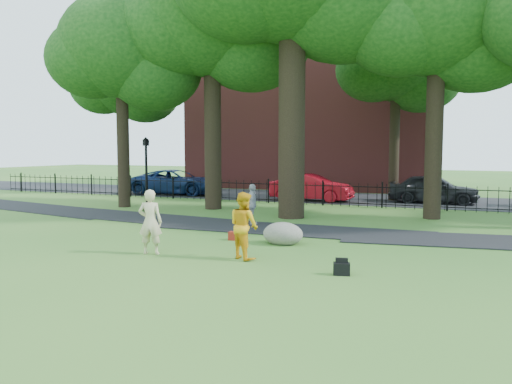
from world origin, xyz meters
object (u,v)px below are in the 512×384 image
at_px(boulder, 283,232).
at_px(lamppost, 146,175).
at_px(woman, 150,222).
at_px(man, 244,225).
at_px(red_sedan, 311,188).

relative_size(boulder, lamppost, 0.36).
bearing_deg(lamppost, woman, -36.64).
relative_size(man, red_sedan, 0.39).
xyz_separation_m(boulder, red_sedan, (-2.81, 12.39, 0.39)).
xyz_separation_m(man, boulder, (0.25, 2.34, -0.52)).
height_order(man, red_sedan, man).
xyz_separation_m(woman, lamppost, (-5.69, 7.90, 0.79)).
relative_size(woman, red_sedan, 0.39).
bearing_deg(man, lamppost, -11.68).
bearing_deg(woman, red_sedan, -109.42).
height_order(lamppost, red_sedan, lamppost).
height_order(man, lamppost, lamppost).
distance_m(man, red_sedan, 14.95).
relative_size(woman, boulder, 1.44).
bearing_deg(lamppost, boulder, -13.14).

